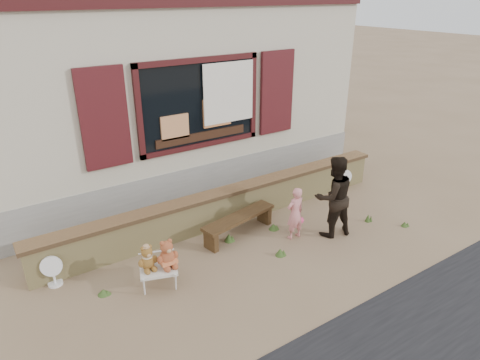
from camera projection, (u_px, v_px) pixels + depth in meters
ground at (259, 245)px, 7.31m from camera, size 80.00×80.00×0.00m
shopfront at (148, 84)px, 9.92m from camera, size 8.04×5.13×4.00m
brick_wall at (228, 205)px, 7.93m from camera, size 7.10×0.36×0.67m
bench at (239, 221)px, 7.50m from camera, size 1.54×0.60×0.38m
folding_chair at (158, 269)px, 6.20m from camera, size 0.65×0.61×0.32m
teddy_bear_left at (147, 257)px, 6.07m from camera, size 0.35×0.33×0.39m
teddy_bear_right at (167, 253)px, 6.13m from camera, size 0.40×0.37×0.44m
child at (295, 213)px, 7.35m from camera, size 0.35×0.23×0.96m
adult at (334, 197)px, 7.36m from camera, size 0.82×0.69×1.47m
fan_left at (53, 270)px, 6.23m from camera, size 0.32×0.21×0.50m
fan_right at (344, 180)px, 9.21m from camera, size 0.32×0.21×0.50m
grass_tufts at (266, 241)px, 7.30m from camera, size 5.38×1.49×0.16m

